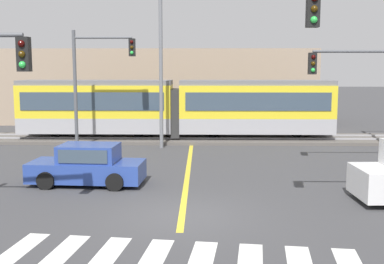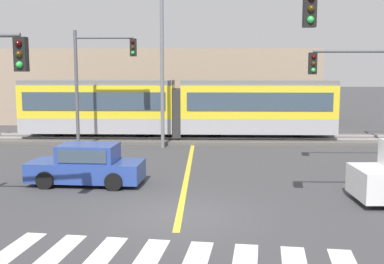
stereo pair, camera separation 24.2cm
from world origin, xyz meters
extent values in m
plane|color=#3D3D3F|center=(0.00, 0.00, 0.00)|extent=(200.00, 200.00, 0.00)
cube|color=#56514C|center=(0.00, 14.94, 0.09)|extent=(120.00, 4.00, 0.18)
cube|color=#939399|center=(0.00, 14.22, 0.23)|extent=(120.00, 0.08, 0.10)
cube|color=#939399|center=(0.00, 15.66, 0.23)|extent=(120.00, 0.08, 0.10)
cube|color=#9E9EA3|center=(-5.72, 14.94, 0.98)|extent=(9.00, 2.60, 0.90)
cube|color=yellow|center=(-5.72, 14.94, 2.38)|extent=(9.00, 2.60, 1.90)
cube|color=#384756|center=(-5.72, 13.62, 2.43)|extent=(8.28, 0.04, 1.04)
cube|color=slate|center=(-5.72, 14.94, 3.47)|extent=(9.00, 2.39, 0.28)
cylinder|color=black|center=(-3.24, 14.94, 0.53)|extent=(0.70, 0.20, 0.70)
cylinder|color=black|center=(-8.19, 14.94, 0.53)|extent=(0.70, 0.20, 0.70)
cube|color=#9E9EA3|center=(3.78, 14.94, 0.98)|extent=(9.00, 2.60, 0.90)
cube|color=yellow|center=(3.78, 14.94, 2.38)|extent=(9.00, 2.60, 1.90)
cube|color=#384756|center=(3.78, 13.62, 2.43)|extent=(8.28, 0.04, 1.04)
cube|color=slate|center=(3.78, 14.94, 3.47)|extent=(9.00, 2.39, 0.28)
cylinder|color=black|center=(6.26, 14.94, 0.53)|extent=(0.70, 0.20, 0.70)
cylinder|color=black|center=(1.31, 14.94, 0.53)|extent=(0.70, 0.20, 0.70)
cube|color=#2D2D2D|center=(-0.97, 14.94, 1.68)|extent=(0.50, 2.34, 2.80)
cube|color=silver|center=(-3.82, -3.02, 0.00)|extent=(0.88, 2.85, 0.01)
cube|color=silver|center=(-2.73, -3.15, 0.00)|extent=(0.88, 2.85, 0.01)
cube|color=silver|center=(-1.64, -3.28, 0.00)|extent=(0.88, 2.85, 0.01)
cube|color=silver|center=(-0.55, -3.41, 0.00)|extent=(0.88, 2.85, 0.01)
cube|color=silver|center=(0.55, -3.54, 0.00)|extent=(0.88, 2.85, 0.01)
cube|color=gold|center=(0.00, 5.73, 0.00)|extent=(0.20, 14.41, 0.01)
cube|color=#284293|center=(-3.70, 3.79, 0.52)|extent=(4.30, 1.97, 0.72)
cube|color=#284293|center=(-3.60, 3.78, 1.20)|extent=(2.19, 1.65, 0.64)
cube|color=#384756|center=(-4.60, 3.85, 1.20)|extent=(0.19, 1.43, 0.52)
cube|color=#384756|center=(-3.65, 3.00, 1.20)|extent=(1.78, 0.16, 0.48)
cylinder|color=black|center=(-5.02, 3.02, 0.32)|extent=(0.65, 0.26, 0.64)
cylinder|color=black|center=(-4.91, 4.72, 0.32)|extent=(0.65, 0.26, 0.64)
cylinder|color=black|center=(-2.50, 2.86, 0.32)|extent=(0.65, 0.26, 0.64)
cylinder|color=black|center=(-2.39, 4.55, 0.32)|extent=(0.65, 0.26, 0.64)
cylinder|color=black|center=(6.67, 2.55, 0.40)|extent=(0.81, 0.31, 0.80)
cylinder|color=#515459|center=(7.19, 6.62, 5.01)|extent=(4.00, 0.12, 0.12)
cube|color=black|center=(5.19, 6.62, 4.51)|extent=(0.32, 0.28, 0.90)
sphere|color=#360605|center=(5.19, 6.47, 4.78)|extent=(0.18, 0.18, 0.18)
sphere|color=#3A2706|center=(5.19, 6.47, 4.51)|extent=(0.18, 0.18, 0.18)
sphere|color=green|center=(5.19, 6.47, 4.24)|extent=(0.18, 0.18, 0.18)
cube|color=black|center=(3.43, -0.98, 5.82)|extent=(0.32, 0.28, 0.90)
sphere|color=#3A2706|center=(3.43, -1.13, 5.82)|extent=(0.18, 0.18, 0.18)
sphere|color=green|center=(3.43, -1.13, 5.55)|extent=(0.18, 0.18, 0.18)
cube|color=black|center=(-4.09, -1.05, 4.68)|extent=(0.32, 0.28, 0.90)
sphere|color=#360605|center=(-4.09, -1.20, 4.95)|extent=(0.18, 0.18, 0.18)
sphere|color=#3A2706|center=(-4.09, -1.20, 4.68)|extent=(0.18, 0.18, 0.18)
sphere|color=green|center=(-4.09, -1.20, 4.41)|extent=(0.18, 0.18, 0.18)
cylinder|color=#515459|center=(-6.01, 11.21, 3.12)|extent=(0.18, 0.18, 6.25)
cylinder|color=#515459|center=(-4.51, 11.21, 5.87)|extent=(3.00, 0.12, 0.12)
cube|color=black|center=(-3.01, 11.21, 5.37)|extent=(0.32, 0.28, 0.90)
sphere|color=#360605|center=(-3.01, 11.06, 5.64)|extent=(0.18, 0.18, 0.18)
sphere|color=#3A2706|center=(-3.01, 11.06, 5.37)|extent=(0.18, 0.18, 0.18)
sphere|color=green|center=(-3.01, 11.06, 5.10)|extent=(0.18, 0.18, 0.18)
cylinder|color=slate|center=(-1.61, 12.15, 4.57)|extent=(0.20, 0.20, 9.15)
cube|color=gray|center=(-3.60, 25.12, 2.88)|extent=(25.83, 6.00, 5.77)
camera|label=1|loc=(0.58, -13.71, 4.32)|focal=45.00mm
camera|label=2|loc=(0.82, -13.70, 4.32)|focal=45.00mm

